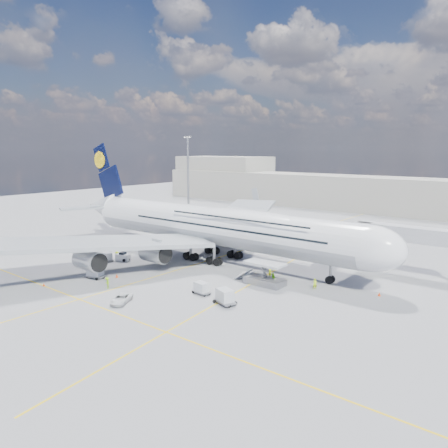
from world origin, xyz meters
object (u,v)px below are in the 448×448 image
Objects in this scene: crew_loader at (273,279)px; crew_tug at (107,283)px; airliner at (214,225)px; service_van at (121,299)px; crew_wing at (117,254)px; cone_wing_left_inner at (247,237)px; crew_nose at (315,284)px; dolly_row_c at (95,272)px; baggage_tug at (123,257)px; catering_truck_inner at (271,231)px; catering_truck_outer at (235,219)px; dolly_nose_near at (201,288)px; light_mast at (188,176)px; cone_wing_left_outer at (209,229)px; dolly_row_a at (107,257)px; cone_wing_right_inner at (117,276)px; jet_bridge at (386,236)px; cone_nose at (379,294)px; dolly_back at (81,253)px; cone_wing_right_outer at (44,285)px; crew_van at (270,274)px; dolly_nose_far at (225,296)px; cone_tail at (82,240)px; dolly_row_b at (95,271)px; cargo_loader at (264,277)px.

crew_tug is (-19.13, -17.98, -0.07)m from crew_loader.
airliner reaches higher than crew_loader.
crew_loader is at bearing 31.48° from service_van.
crew_wing is 33.12m from cone_wing_left_inner.
crew_nose is at bearing 22.50° from service_van.
dolly_row_c is 1.24× the size of baggage_tug.
catering_truck_inner is 17.68m from catering_truck_outer.
crew_tug is at bearing -33.29° from dolly_row_c.
light_mast is at bearing 142.84° from dolly_nose_near.
cone_wing_left_outer is at bearing 132.66° from airliner.
dolly_row_a reaches higher than cone_wing_right_inner.
jet_bridge is at bearing 26.78° from dolly_row_c.
cone_wing_right_inner is at bearing -61.28° from baggage_tug.
dolly_row_c is at bearing -90.84° from cone_wing_left_inner.
cone_nose is (36.19, -26.16, -1.39)m from catering_truck_inner.
light_mast reaches higher than service_van.
crew_loader is at bearing -4.93° from dolly_back.
airliner is 45.12× the size of crew_nose.
airliner is 32.37m from cone_wing_right_outer.
dolly_nose_far is at bearing 161.85° from crew_van.
service_van is at bearing -34.54° from cone_wing_right_inner.
cone_tail is (-20.24, 7.64, -0.64)m from dolly_row_a.
crew_van is at bearing -76.48° from catering_truck_inner.
jet_bridge is 47.22m from crew_tug.
dolly_row_a is 1.55× the size of crew_wing.
dolly_row_b reaches higher than cone_wing_right_outer.
crew_nose is at bearing -30.85° from cone_wing_left_outer.
airliner reaches higher than jet_bridge.
crew_tug is 3.59× the size of cone_wing_right_outer.
crew_loader is at bearing 21.26° from dolly_row_a.
dolly_nose_far is at bearing -57.76° from cone_wing_left_inner.
cone_wing_right_inner reaches higher than dolly_back.
dolly_row_c is 36.46m from crew_nose.
dolly_row_a is 1.46× the size of crew_loader.
crew_nose is 3.03× the size of cone_nose.
crew_wing reaches higher than crew_tug.
catering_truck_inner is (-20.48, 43.30, 0.50)m from dolly_nose_far.
dolly_row_a is 0.64× the size of service_van.
cone_wing_right_inner is at bearing -153.81° from cone_nose.
catering_truck_inner is (-15.00, 42.15, 0.69)m from dolly_nose_near.
dolly_back is 13.86m from cone_tail.
cone_tail is at bearing -155.12° from catering_truck_inner.
dolly_nose_far is at bearing -84.00° from catering_truck_inner.
cone_wing_right_outer is (-27.56, -11.85, -0.93)m from dolly_nose_far.
dolly_row_a is at bearing -137.37° from airliner.
cone_wing_left_outer is at bearing 153.76° from dolly_nose_far.
crew_van is 51.39m from cone_tail.
dolly_nose_near is 1.77× the size of crew_van.
cargo_loader is 2.22× the size of dolly_nose_far.
jet_bridge is at bearing 105.40° from crew_loader.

